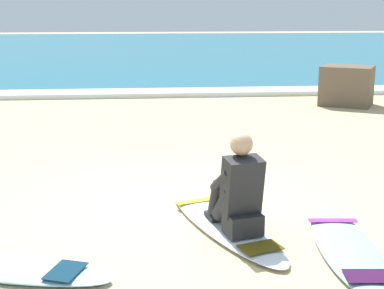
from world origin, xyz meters
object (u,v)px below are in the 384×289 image
object	(u,v)px
surfboard_main	(223,224)
surfboard_spare_far	(347,247)
surfer_seated	(238,193)
shoreline_rock	(347,86)

from	to	relation	value
surfboard_main	surfboard_spare_far	size ratio (longest dim) A/B	1.13
surfboard_main	surfboard_spare_far	bearing A→B (deg)	-33.01
surfer_seated	surfboard_spare_far	xyz separation A→B (m)	(0.92, -0.41, -0.40)
surfboard_main	shoreline_rock	size ratio (longest dim) A/B	2.16
surfboard_main	surfboard_spare_far	xyz separation A→B (m)	(1.02, -0.66, 0.00)
surfer_seated	surfboard_spare_far	world-z (taller)	surfer_seated
surfboard_main	surfer_seated	world-z (taller)	surfer_seated
surfer_seated	surfboard_spare_far	bearing A→B (deg)	-23.89
surfboard_spare_far	shoreline_rock	world-z (taller)	shoreline_rock
surfer_seated	shoreline_rock	distance (m)	7.84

